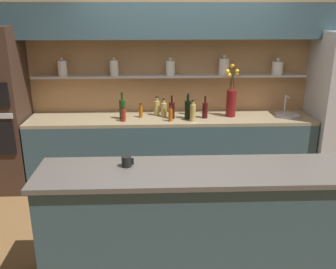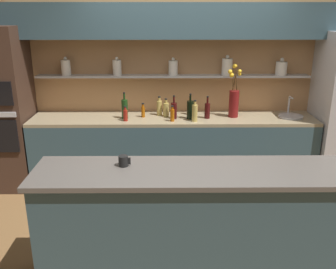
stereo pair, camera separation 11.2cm
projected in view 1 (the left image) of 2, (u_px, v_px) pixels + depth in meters
The scene contains 18 objects.
ground_plane at pixel (190, 235), 3.87m from camera, with size 12.00×12.00×0.00m, color brown.
back_wall_unit at pixel (181, 64), 4.82m from camera, with size 5.20×0.44×2.60m.
back_counter_unit at pixel (171, 151), 4.89m from camera, with size 3.59×0.62×0.92m.
island_counter at pixel (199, 225), 3.12m from camera, with size 2.61×0.61×1.02m.
flower_vase at pixel (231, 99), 4.72m from camera, with size 0.16×0.16×0.66m.
sink_fixture at pixel (287, 114), 4.80m from camera, with size 0.31×0.31×0.25m.
bottle_oil_0 at pixel (187, 107), 4.85m from camera, with size 0.06×0.06×0.24m.
bottle_sauce_1 at pixel (123, 115), 4.55m from camera, with size 0.05×0.05×0.19m.
bottle_wine_2 at pixel (122, 109), 4.63m from camera, with size 0.08×0.08×0.34m.
bottle_spirit_3 at pixel (164, 109), 4.75m from camera, with size 0.07×0.07×0.23m.
bottle_spirit_4 at pixel (193, 112), 4.55m from camera, with size 0.07×0.07×0.26m.
bottle_spirit_5 at pixel (157, 108), 4.80m from camera, with size 0.07×0.07×0.25m.
bottle_wine_6 at pixel (205, 110), 4.68m from camera, with size 0.07×0.07×0.28m.
bottle_wine_7 at pixel (172, 110), 4.66m from camera, with size 0.07×0.07×0.29m.
bottle_sauce_8 at pixel (170, 115), 4.55m from camera, with size 0.05×0.05×0.20m.
bottle_sauce_9 at pixel (141, 111), 4.72m from camera, with size 0.05×0.05×0.18m.
bottle_wine_10 at pixel (188, 109), 4.65m from camera, with size 0.08×0.08×0.32m.
coffee_mug at pixel (127, 161), 3.01m from camera, with size 0.10×0.08×0.09m.
Camera 1 is at (-0.36, -3.32, 2.23)m, focal length 40.00 mm.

